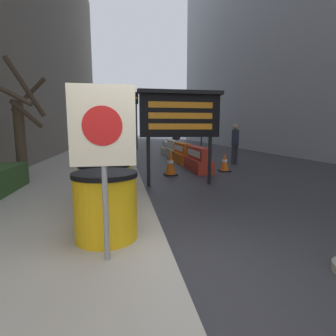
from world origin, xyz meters
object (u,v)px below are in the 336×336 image
object	(u,v)px
jersey_barrier_orange_far	(183,154)
pedestrian_worker	(176,137)
barrel_drum_foreground	(106,205)
traffic_light_far_side	(202,113)
barrel_drum_middle	(105,189)
traffic_cone_mid	(170,164)
jersey_barrier_red_striped	(198,160)
barrel_drum_back	(111,179)
jersey_barrier_white	(167,148)
traffic_light_near_curb	(136,109)
jersey_barrier_cream	(173,150)
pedestrian_passerby	(235,141)
message_board	(180,115)
traffic_cone_near	(225,162)
traffic_cone_far	(186,148)
warning_sign	(103,139)

from	to	relation	value
jersey_barrier_orange_far	pedestrian_worker	size ratio (longest dim) A/B	1.15
barrel_drum_foreground	traffic_light_far_side	distance (m)	21.31
barrel_drum_middle	jersey_barrier_orange_far	bearing A→B (deg)	67.68
traffic_cone_mid	jersey_barrier_red_striped	bearing A→B (deg)	31.06
barrel_drum_back	pedestrian_worker	bearing A→B (deg)	72.25
barrel_drum_back	jersey_barrier_orange_far	world-z (taller)	barrel_drum_back
barrel_drum_middle	jersey_barrier_white	xyz separation A→B (m)	(3.12, 11.95, -0.24)
barrel_drum_back	traffic_light_near_curb	bearing A→B (deg)	84.56
jersey_barrier_cream	pedestrian_passerby	bearing A→B (deg)	-56.84
message_board	traffic_cone_mid	bearing A→B (deg)	88.52
traffic_light_near_curb	pedestrian_passerby	size ratio (longest dim) A/B	2.41
barrel_drum_middle	traffic_cone_mid	xyz separation A→B (m)	(1.93, 4.37, -0.20)
barrel_drum_foreground	pedestrian_passerby	world-z (taller)	pedestrian_passerby
barrel_drum_foreground	barrel_drum_back	distance (m)	1.88
barrel_drum_back	traffic_light_near_curb	size ratio (longest dim) A/B	0.21
barrel_drum_back	pedestrian_passerby	size ratio (longest dim) A/B	0.50
barrel_drum_middle	jersey_barrier_white	world-z (taller)	barrel_drum_middle
jersey_barrier_red_striped	pedestrian_worker	bearing A→B (deg)	83.72
jersey_barrier_white	traffic_cone_mid	size ratio (longest dim) A/B	2.31
traffic_cone_mid	pedestrian_worker	bearing A→B (deg)	76.80
message_board	pedestrian_worker	xyz separation A→B (m)	(2.13, 10.54, -0.91)
message_board	jersey_barrier_orange_far	size ratio (longest dim) A/B	1.29
barrel_drum_back	jersey_barrier_cream	bearing A→B (deg)	71.37
pedestrian_passerby	jersey_barrier_red_striped	bearing A→B (deg)	-25.11
barrel_drum_foreground	jersey_barrier_orange_far	xyz separation A→B (m)	(3.06, 8.55, -0.18)
jersey_barrier_red_striped	traffic_cone_near	xyz separation A→B (m)	(0.94, -0.30, -0.06)
message_board	jersey_barrier_white	bearing A→B (deg)	82.37
jersey_barrier_orange_far	jersey_barrier_white	world-z (taller)	jersey_barrier_orange_far
jersey_barrier_orange_far	jersey_barrier_cream	bearing A→B (deg)	90.00
pedestrian_worker	traffic_cone_far	bearing A→B (deg)	161.73
barrel_drum_middle	traffic_cone_near	size ratio (longest dim) A/B	1.27
jersey_barrier_red_striped	traffic_cone_mid	distance (m)	1.39
jersey_barrier_orange_far	jersey_barrier_white	distance (m)	4.34
traffic_cone_near	traffic_light_far_side	world-z (taller)	traffic_light_far_side
traffic_light_far_side	warning_sign	bearing A→B (deg)	-110.16
traffic_cone_near	pedestrian_worker	xyz separation A→B (m)	(-0.04, 8.50, 0.69)
barrel_drum_foreground	pedestrian_worker	world-z (taller)	pedestrian_worker
pedestrian_passerby	jersey_barrier_cream	bearing A→B (deg)	-117.57
barrel_drum_middle	traffic_light_near_curb	bearing A→B (deg)	84.62
barrel_drum_back	message_board	distance (m)	2.90
barrel_drum_middle	traffic_cone_mid	size ratio (longest dim) A/B	1.12
jersey_barrier_orange_far	pedestrian_passerby	world-z (taller)	pedestrian_passerby
traffic_cone_far	traffic_light_near_curb	world-z (taller)	traffic_light_near_curb
barrel_drum_middle	jersey_barrier_orange_far	size ratio (longest dim) A/B	0.44
jersey_barrier_red_striped	traffic_cone_near	size ratio (longest dim) A/B	2.92
barrel_drum_foreground	warning_sign	bearing A→B (deg)	-86.82
barrel_drum_back	traffic_cone_far	world-z (taller)	barrel_drum_back
jersey_barrier_white	pedestrian_worker	size ratio (longest dim) A/B	1.05
traffic_light_far_side	traffic_cone_far	bearing A→B (deg)	-115.46
traffic_cone_far	pedestrian_worker	distance (m)	1.33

